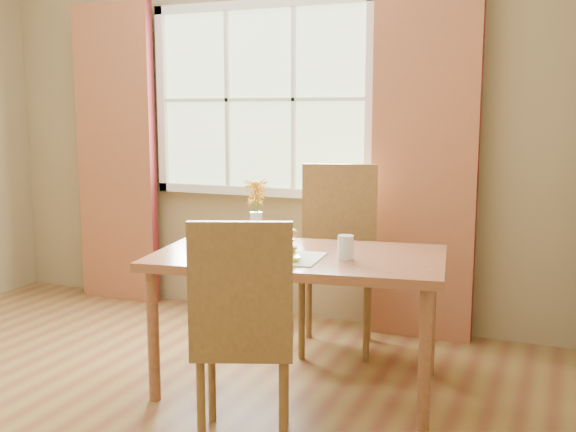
# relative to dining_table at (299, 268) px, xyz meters

# --- Properties ---
(room) EXTENTS (4.24, 3.84, 2.74)m
(room) POSITION_rel_dining_table_xyz_m (-0.74, -0.74, 0.71)
(room) COLOR brown
(room) RESTS_ON ground
(window) EXTENTS (1.62, 0.06, 1.32)m
(window) POSITION_rel_dining_table_xyz_m (-0.74, 1.13, 0.86)
(window) COLOR #A2BC8E
(window) RESTS_ON room
(curtain_left) EXTENTS (0.65, 0.08, 2.20)m
(curtain_left) POSITION_rel_dining_table_xyz_m (-1.89, 1.04, 0.46)
(curtain_left) COLOR maroon
(curtain_left) RESTS_ON room
(curtain_right) EXTENTS (0.65, 0.08, 2.20)m
(curtain_right) POSITION_rel_dining_table_xyz_m (0.41, 1.04, 0.46)
(curtain_right) COLOR maroon
(curtain_right) RESTS_ON room
(dining_table) EXTENTS (1.56, 1.03, 0.71)m
(dining_table) POSITION_rel_dining_table_xyz_m (0.00, 0.00, 0.00)
(dining_table) COLOR brown
(dining_table) RESTS_ON room
(chair_near) EXTENTS (0.54, 0.54, 1.00)m
(chair_near) POSITION_rel_dining_table_xyz_m (0.03, -0.70, -0.09)
(chair_near) COLOR brown
(chair_near) RESTS_ON room
(chair_far) EXTENTS (0.56, 0.56, 1.11)m
(chair_far) POSITION_rel_dining_table_xyz_m (-0.02, 0.70, -0.03)
(chair_far) COLOR brown
(chair_far) RESTS_ON room
(placemat) EXTENTS (0.48, 0.37, 0.01)m
(placemat) POSITION_rel_dining_table_xyz_m (-0.07, -0.13, 0.08)
(placemat) COLOR #B8C1A4
(placemat) RESTS_ON dining_table
(plate) EXTENTS (0.35, 0.35, 0.01)m
(plate) POSITION_rel_dining_table_xyz_m (-0.08, -0.17, 0.09)
(plate) COLOR #D4E138
(plate) RESTS_ON placemat
(croissant_sandwich) EXTENTS (0.21, 0.17, 0.13)m
(croissant_sandwich) POSITION_rel_dining_table_xyz_m (-0.05, -0.10, 0.15)
(croissant_sandwich) COLOR gold
(croissant_sandwich) RESTS_ON plate
(water_glass) EXTENTS (0.08, 0.08, 0.12)m
(water_glass) POSITION_rel_dining_table_xyz_m (0.26, -0.03, 0.13)
(water_glass) COLOR silver
(water_glass) RESTS_ON dining_table
(flower_vase) EXTENTS (0.14, 0.14, 0.35)m
(flower_vase) POSITION_rel_dining_table_xyz_m (-0.32, 0.18, 0.29)
(flower_vase) COLOR silver
(flower_vase) RESTS_ON dining_table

